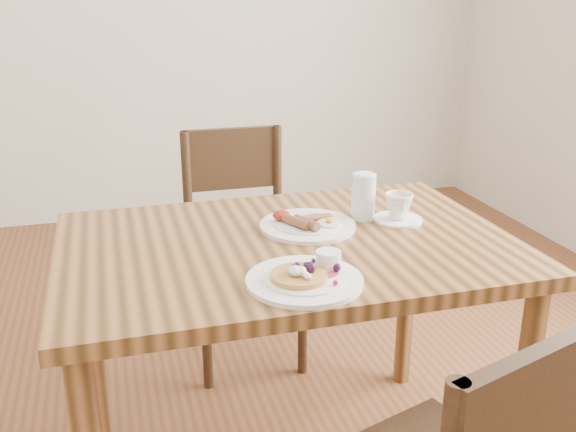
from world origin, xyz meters
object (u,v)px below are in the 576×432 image
object	(u,v)px
water_glass	(363,197)
breakfast_plate	(306,224)
dining_table	(288,274)
chair_far	(241,235)
teacup_saucer	(399,209)
pancake_plate	(306,277)

from	to	relation	value
water_glass	breakfast_plate	bearing A→B (deg)	-170.91
breakfast_plate	dining_table	bearing A→B (deg)	-134.06
dining_table	water_glass	size ratio (longest dim) A/B	8.93
chair_far	teacup_saucer	distance (m)	0.80
dining_table	breakfast_plate	distance (m)	0.16
teacup_saucer	chair_far	bearing A→B (deg)	116.32
water_glass	teacup_saucer	bearing A→B (deg)	-26.61
dining_table	teacup_saucer	xyz separation A→B (m)	(0.35, 0.06, 0.14)
pancake_plate	breakfast_plate	world-z (taller)	pancake_plate
breakfast_plate	teacup_saucer	xyz separation A→B (m)	(0.27, -0.02, 0.02)
chair_far	breakfast_plate	xyz separation A→B (m)	(0.06, -0.65, 0.27)
dining_table	teacup_saucer	size ratio (longest dim) A/B	8.57
teacup_saucer	pancake_plate	bearing A→B (deg)	-139.98
teacup_saucer	water_glass	xyz separation A→B (m)	(-0.09, 0.05, 0.03)
pancake_plate	chair_far	bearing A→B (deg)	87.07
chair_far	teacup_saucer	world-z (taller)	chair_far
dining_table	water_glass	distance (m)	0.32
dining_table	pancake_plate	bearing A→B (deg)	-96.77
dining_table	chair_far	xyz separation A→B (m)	(0.02, 0.73, -0.16)
pancake_plate	breakfast_plate	size ratio (longest dim) A/B	1.00
pancake_plate	teacup_saucer	xyz separation A→B (m)	(0.38, 0.32, 0.02)
pancake_plate	teacup_saucer	distance (m)	0.50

